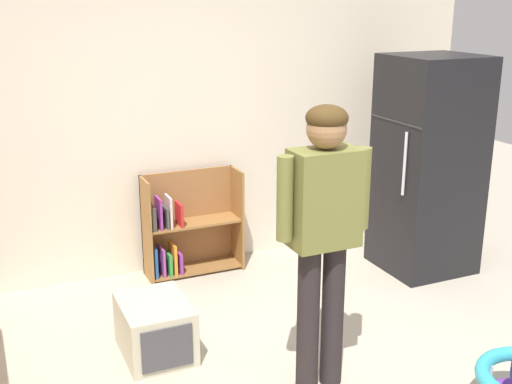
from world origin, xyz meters
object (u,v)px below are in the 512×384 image
Objects in this scene: standing_person at (324,223)px; pet_carrier at (155,328)px; bookshelf at (186,229)px; refrigerator at (428,165)px.

pet_carrier is (-0.79, 0.73, -0.84)m from standing_person.
standing_person reaches higher than bookshelf.
refrigerator reaches higher than pet_carrier.
standing_person is (0.20, -1.90, 0.65)m from bookshelf.
bookshelf is at bearing 159.33° from refrigerator.
pet_carrier is at bearing -169.31° from refrigerator.
standing_person is at bearing -42.76° from pet_carrier.
refrigerator is at bearing 35.66° from standing_person.
refrigerator reaches higher than standing_person.
bookshelf is at bearing 96.06° from standing_person.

